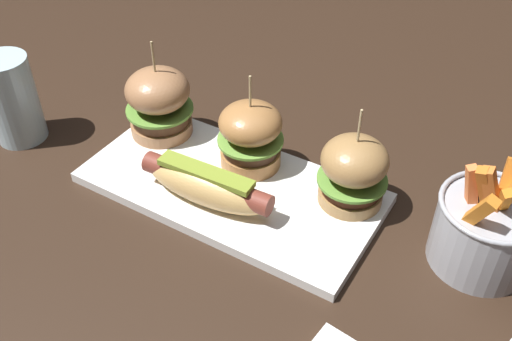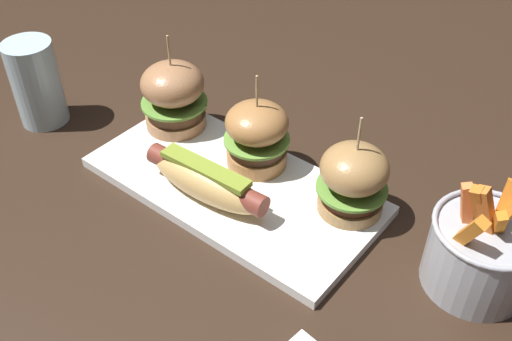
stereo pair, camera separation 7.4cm
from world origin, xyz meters
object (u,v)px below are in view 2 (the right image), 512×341
object	(u,v)px
platter_main	(233,185)
water_glass	(36,83)
hot_dog	(206,180)
fries_bucket	(481,252)
slider_left	(174,95)
slider_center	(259,136)
slider_right	(353,179)

from	to	relation	value
platter_main	water_glass	bearing A→B (deg)	-170.15
hot_dog	fries_bucket	xyz separation A→B (m)	(0.32, 0.09, 0.01)
slider_left	slider_center	size ratio (longest dim) A/B	1.06
hot_dog	fries_bucket	size ratio (longest dim) A/B	1.30
platter_main	fries_bucket	distance (m)	0.32
fries_bucket	slider_center	bearing A→B (deg)	-179.87
slider_right	fries_bucket	size ratio (longest dim) A/B	1.00
slider_left	water_glass	world-z (taller)	slider_left
platter_main	slider_right	xyz separation A→B (m)	(0.15, 0.05, 0.05)
platter_main	slider_left	bearing A→B (deg)	162.94
slider_right	fries_bucket	distance (m)	0.17
slider_left	fries_bucket	xyz separation A→B (m)	(0.46, 0.01, -0.02)
slider_center	fries_bucket	world-z (taller)	slider_center
slider_left	water_glass	bearing A→B (deg)	-150.38
hot_dog	slider_left	world-z (taller)	slider_left
fries_bucket	water_glass	xyz separation A→B (m)	(-0.65, -0.11, 0.02)
platter_main	slider_right	world-z (taller)	slider_right
slider_center	slider_right	world-z (taller)	same
slider_left	fries_bucket	world-z (taller)	slider_left
slider_right	platter_main	bearing A→B (deg)	-160.05
slider_center	water_glass	bearing A→B (deg)	-162.16
hot_dog	slider_left	distance (m)	0.17
platter_main	slider_left	distance (m)	0.17
platter_main	water_glass	size ratio (longest dim) A/B	3.00
slider_center	fries_bucket	xyz separation A→B (m)	(0.31, 0.00, -0.01)
slider_center	slider_right	xyz separation A→B (m)	(0.14, 0.00, 0.00)
hot_dog	slider_right	world-z (taller)	slider_right
fries_bucket	slider_right	bearing A→B (deg)	179.26
platter_main	slider_left	world-z (taller)	slider_left
hot_dog	slider_right	bearing A→B (deg)	31.81
platter_main	fries_bucket	world-z (taller)	fries_bucket
slider_center	water_glass	distance (m)	0.36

